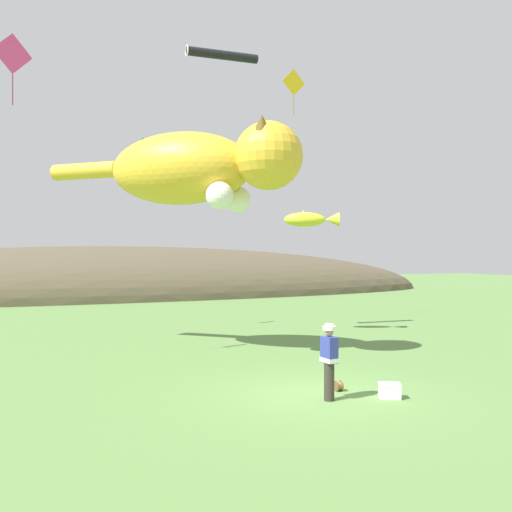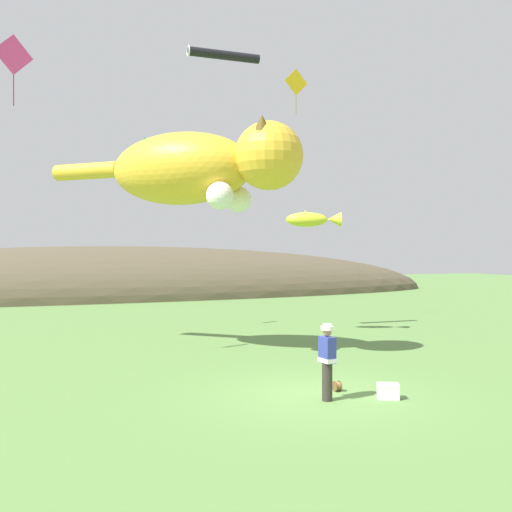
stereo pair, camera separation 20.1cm
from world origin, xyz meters
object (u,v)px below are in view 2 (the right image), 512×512
kite_spool (337,386)px  kite_tube_streamer (223,55)px  festival_attendant (327,360)px  picnic_cooler (388,391)px  kite_diamond_green (145,150)px  kite_fish_windsock (313,219)px  kite_diamond_pink (13,55)px  kite_giant_cat (199,168)px  kite_diamond_gold (296,82)px

kite_spool → kite_tube_streamer: size_ratio=0.09×
festival_attendant → kite_spool: 1.27m
festival_attendant → kite_tube_streamer: kite_tube_streamer is taller
picnic_cooler → kite_diamond_green: size_ratio=0.30×
kite_fish_windsock → kite_tube_streamer: (-3.79, 0.48, 6.54)m
kite_spool → kite_fish_windsock: size_ratio=0.11×
kite_spool → kite_diamond_pink: 13.12m
kite_diamond_pink → kite_fish_windsock: bearing=15.0°
festival_attendant → picnic_cooler: (1.40, -0.39, -0.77)m
kite_tube_streamer → kite_giant_cat: bearing=-120.3°
kite_diamond_green → kite_diamond_gold: kite_diamond_gold is taller
kite_tube_streamer → kite_diamond_gold: 5.45m
kite_diamond_green → kite_diamond_pink: size_ratio=0.92×
kite_spool → kite_tube_streamer: (0.28, 9.47, 11.21)m
picnic_cooler → kite_diamond_green: 15.52m
kite_spool → picnic_cooler: (0.74, -1.09, 0.05)m
kite_spool → kite_fish_windsock: bearing=65.6°
kite_spool → kite_tube_streamer: bearing=88.3°
festival_attendant → kite_fish_windsock: 11.44m
kite_spool → kite_diamond_pink: bearing=141.4°
kite_giant_cat → kite_fish_windsock: kite_giant_cat is taller
kite_giant_cat → kite_diamond_pink: kite_diamond_pink is taller
picnic_cooler → kite_giant_cat: size_ratio=0.08×
picnic_cooler → festival_attendant: bearing=164.4°
kite_fish_windsock → kite_diamond_pink: size_ratio=1.13×
kite_giant_cat → kite_fish_windsock: size_ratio=3.09×
kite_fish_windsock → kite_diamond_gold: size_ratio=1.08×
kite_fish_windsock → kite_tube_streamer: size_ratio=0.79×
kite_diamond_gold → picnic_cooler: bearing=-107.4°
kite_giant_cat → kite_diamond_green: kite_diamond_green is taller
kite_tube_streamer → kite_diamond_green: kite_tube_streamer is taller
kite_spool → kite_diamond_green: 14.50m
kite_spool → kite_fish_windsock: (4.08, 8.98, 4.67)m
kite_tube_streamer → kite_diamond_gold: (4.65, 2.84, 0.21)m
festival_attendant → kite_diamond_pink: kite_diamond_pink is taller
kite_giant_cat → kite_spool: bearing=-73.8°
kite_fish_windsock → kite_diamond_pink: 12.68m
festival_attendant → picnic_cooler: 1.65m
picnic_cooler → kite_giant_cat: bearing=109.3°
festival_attendant → kite_diamond_green: size_ratio=0.92×
kite_spool → kite_giant_cat: size_ratio=0.04×
festival_attendant → kite_diamond_gold: 17.68m
kite_tube_streamer → picnic_cooler: bearing=-87.5°
picnic_cooler → kite_diamond_pink: bearing=139.3°
kite_fish_windsock → kite_giant_cat: bearing=-152.8°
picnic_cooler → kite_diamond_gold: size_ratio=0.27×
kite_fish_windsock → kite_diamond_pink: (-11.49, -3.07, 4.39)m
festival_attendant → kite_fish_windsock: (4.74, 9.68, 3.85)m
kite_giant_cat → kite_diamond_pink: (-5.67, -0.08, 2.97)m
kite_spool → kite_diamond_green: size_ratio=0.13×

